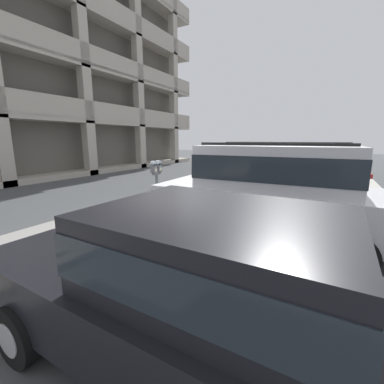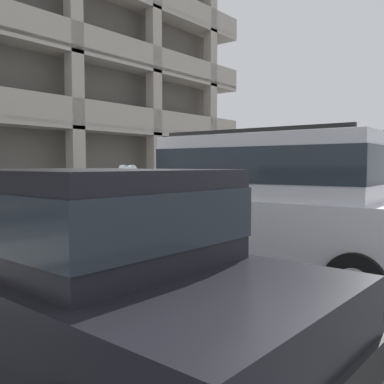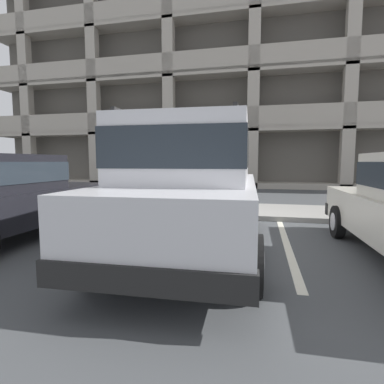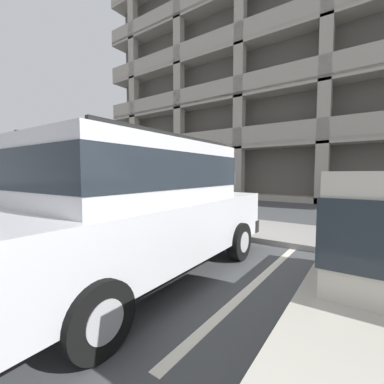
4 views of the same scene
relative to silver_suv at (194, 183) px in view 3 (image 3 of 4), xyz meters
name	(u,v)px [view 3 (image 3 of 4)]	position (x,y,z in m)	size (l,w,h in m)	color
ground_plane	(210,222)	(-0.15, 2.51, -1.14)	(80.00, 80.00, 0.10)	#444749
sidewalk	(218,210)	(-0.15, 3.81, -1.03)	(40.00, 2.20, 0.12)	gray
parking_stall_lines	(285,239)	(1.47, 1.11, -1.08)	(13.11, 4.80, 0.01)	silver
silver_suv	(194,183)	(0.00, 0.00, 0.00)	(2.13, 4.84, 2.03)	silver
red_sedan	(4,195)	(-3.46, -0.10, -0.27)	(1.91, 4.52, 1.54)	black
parking_meter_near	(215,170)	(-0.10, 2.86, 0.11)	(0.35, 0.12, 1.45)	#595B60
parking_garage	(257,48)	(0.58, 16.86, 7.95)	(32.00, 10.00, 19.25)	#5C5851
fire_hydrant	(61,194)	(-4.72, 3.16, -0.62)	(0.30, 0.30, 0.70)	gold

